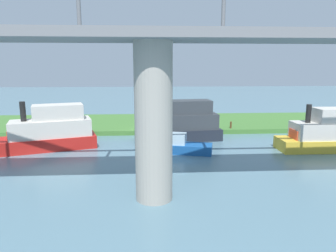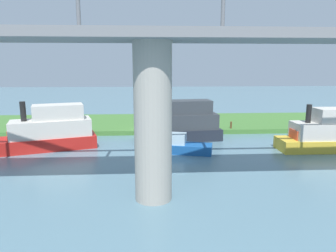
# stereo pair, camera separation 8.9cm
# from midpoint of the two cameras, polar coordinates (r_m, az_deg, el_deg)

# --- Properties ---
(ground_plane) EXTENTS (160.00, 160.00, 0.00)m
(ground_plane) POSITION_cam_midpoint_polar(r_m,az_deg,el_deg) (33.70, -3.71, -1.73)
(ground_plane) COLOR slate
(grassy_bank) EXTENTS (80.00, 12.00, 0.50)m
(grassy_bank) POSITION_cam_midpoint_polar(r_m,az_deg,el_deg) (39.52, -3.67, 0.57)
(grassy_bank) COLOR #427533
(grassy_bank) RESTS_ON ground
(bridge_pylon) EXTENTS (2.09, 2.09, 8.81)m
(bridge_pylon) POSITION_cam_midpoint_polar(r_m,az_deg,el_deg) (16.80, -2.67, 0.50)
(bridge_pylon) COLOR #9E998E
(bridge_pylon) RESTS_ON ground
(bridge_span) EXTENTS (58.38, 4.30, 3.25)m
(bridge_span) POSITION_cam_midpoint_polar(r_m,az_deg,el_deg) (16.62, -2.84, 17.35)
(bridge_span) COLOR slate
(bridge_span) RESTS_ON bridge_pylon
(person_on_bank) EXTENTS (0.39, 0.39, 1.39)m
(person_on_bank) POSITION_cam_midpoint_polar(r_m,az_deg,el_deg) (35.20, 1.18, 0.84)
(person_on_bank) COLOR #2D334C
(person_on_bank) RESTS_ON grassy_bank
(mooring_post) EXTENTS (0.20, 0.20, 0.78)m
(mooring_post) POSITION_cam_midpoint_polar(r_m,az_deg,el_deg) (35.49, 11.75, 0.19)
(mooring_post) COLOR brown
(mooring_post) RESTS_ON grassy_bank
(motorboat_red) EXTENTS (9.16, 5.39, 4.44)m
(motorboat_red) POSITION_cam_midpoint_polar(r_m,az_deg,el_deg) (29.93, -21.15, -0.89)
(motorboat_red) COLOR red
(motorboat_red) RESTS_ON ground
(skiff_small) EXTENTS (8.20, 2.79, 4.18)m
(skiff_small) POSITION_cam_midpoint_polar(r_m,az_deg,el_deg) (30.99, 27.72, -1.22)
(skiff_small) COLOR gold
(skiff_small) RESTS_ON ground
(houseboat_blue) EXTENTS (8.98, 3.81, 4.46)m
(houseboat_blue) POSITION_cam_midpoint_polar(r_m,az_deg,el_deg) (31.35, 2.52, 0.39)
(houseboat_blue) COLOR #1E232D
(houseboat_blue) RESTS_ON ground
(motorboat_white) EXTENTS (5.34, 2.96, 1.68)m
(motorboat_white) POSITION_cam_midpoint_polar(r_m,az_deg,el_deg) (26.92, 2.54, -3.71)
(motorboat_white) COLOR #195199
(motorboat_white) RESTS_ON ground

